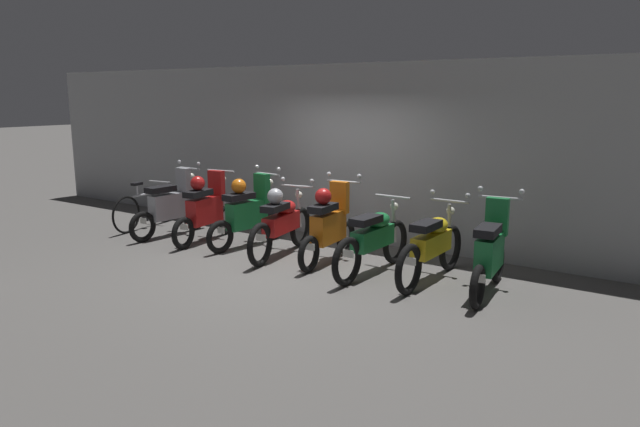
{
  "coord_description": "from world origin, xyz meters",
  "views": [
    {
      "loc": [
        5.07,
        -6.64,
        2.46
      ],
      "look_at": [
        0.32,
        0.35,
        0.75
      ],
      "focal_mm": 33.12,
      "sensor_mm": 36.0,
      "label": 1
    }
  ],
  "objects_px": {
    "motorbike_slot_3": "(282,222)",
    "motorbike_slot_7": "(490,253)",
    "motorbike_slot_4": "(329,225)",
    "bicycle": "(146,209)",
    "motorbike_slot_5": "(374,239)",
    "motorbike_slot_0": "(171,206)",
    "motorbike_slot_2": "(248,212)",
    "motorbike_slot_1": "(206,209)",
    "motorbike_slot_6": "(432,245)"
  },
  "relations": [
    {
      "from": "motorbike_slot_2",
      "to": "motorbike_slot_4",
      "type": "height_order",
      "value": "same"
    },
    {
      "from": "motorbike_slot_4",
      "to": "motorbike_slot_6",
      "type": "relative_size",
      "value": 0.86
    },
    {
      "from": "motorbike_slot_3",
      "to": "motorbike_slot_5",
      "type": "height_order",
      "value": "motorbike_slot_3"
    },
    {
      "from": "motorbike_slot_5",
      "to": "motorbike_slot_7",
      "type": "xyz_separation_m",
      "value": [
        1.62,
        0.06,
        0.04
      ]
    },
    {
      "from": "motorbike_slot_5",
      "to": "motorbike_slot_3",
      "type": "bearing_deg",
      "value": 179.42
    },
    {
      "from": "motorbike_slot_0",
      "to": "motorbike_slot_1",
      "type": "relative_size",
      "value": 1.0
    },
    {
      "from": "motorbike_slot_5",
      "to": "motorbike_slot_6",
      "type": "distance_m",
      "value": 0.82
    },
    {
      "from": "motorbike_slot_2",
      "to": "motorbike_slot_7",
      "type": "xyz_separation_m",
      "value": [
        4.05,
        -0.1,
        -0.04
      ]
    },
    {
      "from": "motorbike_slot_0",
      "to": "motorbike_slot_1",
      "type": "height_order",
      "value": "motorbike_slot_0"
    },
    {
      "from": "motorbike_slot_5",
      "to": "motorbike_slot_6",
      "type": "bearing_deg",
      "value": 9.62
    },
    {
      "from": "motorbike_slot_3",
      "to": "bicycle",
      "type": "distance_m",
      "value": 3.31
    },
    {
      "from": "motorbike_slot_2",
      "to": "motorbike_slot_5",
      "type": "relative_size",
      "value": 0.86
    },
    {
      "from": "motorbike_slot_1",
      "to": "motorbike_slot_2",
      "type": "xyz_separation_m",
      "value": [
        0.82,
        0.15,
        0.0
      ]
    },
    {
      "from": "motorbike_slot_0",
      "to": "motorbike_slot_3",
      "type": "distance_m",
      "value": 2.43
    },
    {
      "from": "motorbike_slot_4",
      "to": "motorbike_slot_3",
      "type": "bearing_deg",
      "value": -172.89
    },
    {
      "from": "motorbike_slot_2",
      "to": "motorbike_slot_4",
      "type": "distance_m",
      "value": 1.62
    },
    {
      "from": "motorbike_slot_4",
      "to": "motorbike_slot_5",
      "type": "bearing_deg",
      "value": -8.23
    },
    {
      "from": "motorbike_slot_4",
      "to": "motorbike_slot_7",
      "type": "xyz_separation_m",
      "value": [
        2.43,
        -0.06,
        -0.04
      ]
    },
    {
      "from": "bicycle",
      "to": "motorbike_slot_5",
      "type": "bearing_deg",
      "value": -1.6
    },
    {
      "from": "motorbike_slot_6",
      "to": "motorbike_slot_7",
      "type": "height_order",
      "value": "motorbike_slot_7"
    },
    {
      "from": "motorbike_slot_4",
      "to": "bicycle",
      "type": "xyz_separation_m",
      "value": [
        -4.11,
        0.02,
        -0.21
      ]
    },
    {
      "from": "motorbike_slot_3",
      "to": "motorbike_slot_7",
      "type": "height_order",
      "value": "motorbike_slot_7"
    },
    {
      "from": "motorbike_slot_2",
      "to": "motorbike_slot_4",
      "type": "relative_size",
      "value": 1.0
    },
    {
      "from": "motorbike_slot_1",
      "to": "bicycle",
      "type": "relative_size",
      "value": 0.98
    },
    {
      "from": "motorbike_slot_1",
      "to": "motorbike_slot_4",
      "type": "relative_size",
      "value": 1.0
    },
    {
      "from": "motorbike_slot_0",
      "to": "motorbike_slot_2",
      "type": "bearing_deg",
      "value": 6.72
    },
    {
      "from": "motorbike_slot_0",
      "to": "motorbike_slot_7",
      "type": "height_order",
      "value": "same"
    },
    {
      "from": "bicycle",
      "to": "motorbike_slot_6",
      "type": "bearing_deg",
      "value": 0.0
    },
    {
      "from": "motorbike_slot_6",
      "to": "bicycle",
      "type": "height_order",
      "value": "motorbike_slot_6"
    },
    {
      "from": "motorbike_slot_7",
      "to": "motorbike_slot_6",
      "type": "bearing_deg",
      "value": 174.35
    },
    {
      "from": "motorbike_slot_3",
      "to": "motorbike_slot_5",
      "type": "distance_m",
      "value": 1.63
    },
    {
      "from": "motorbike_slot_3",
      "to": "motorbike_slot_4",
      "type": "height_order",
      "value": "motorbike_slot_4"
    },
    {
      "from": "motorbike_slot_6",
      "to": "motorbike_slot_1",
      "type": "bearing_deg",
      "value": -178.26
    },
    {
      "from": "motorbike_slot_0",
      "to": "bicycle",
      "type": "bearing_deg",
      "value": 169.09
    },
    {
      "from": "motorbike_slot_1",
      "to": "motorbike_slot_4",
      "type": "xyz_separation_m",
      "value": [
        2.44,
        0.1,
        0.0
      ]
    },
    {
      "from": "motorbike_slot_2",
      "to": "motorbike_slot_5",
      "type": "xyz_separation_m",
      "value": [
        2.43,
        -0.16,
        -0.08
      ]
    },
    {
      "from": "motorbike_slot_0",
      "to": "motorbike_slot_2",
      "type": "height_order",
      "value": "same"
    },
    {
      "from": "motorbike_slot_3",
      "to": "motorbike_slot_6",
      "type": "distance_m",
      "value": 2.44
    },
    {
      "from": "motorbike_slot_1",
      "to": "motorbike_slot_5",
      "type": "xyz_separation_m",
      "value": [
        3.25,
        -0.01,
        -0.08
      ]
    },
    {
      "from": "motorbike_slot_1",
      "to": "motorbike_slot_7",
      "type": "bearing_deg",
      "value": 0.51
    },
    {
      "from": "motorbike_slot_1",
      "to": "motorbike_slot_7",
      "type": "relative_size",
      "value": 1.0
    },
    {
      "from": "motorbike_slot_2",
      "to": "motorbike_slot_4",
      "type": "xyz_separation_m",
      "value": [
        1.62,
        -0.04,
        0.0
      ]
    },
    {
      "from": "motorbike_slot_2",
      "to": "motorbike_slot_7",
      "type": "relative_size",
      "value": 1.0
    },
    {
      "from": "motorbike_slot_1",
      "to": "motorbike_slot_3",
      "type": "bearing_deg",
      "value": 0.08
    },
    {
      "from": "motorbike_slot_5",
      "to": "motorbike_slot_7",
      "type": "bearing_deg",
      "value": 2.05
    },
    {
      "from": "bicycle",
      "to": "motorbike_slot_3",
      "type": "bearing_deg",
      "value": -2.1
    },
    {
      "from": "motorbike_slot_7",
      "to": "motorbike_slot_1",
      "type": "bearing_deg",
      "value": -179.49
    },
    {
      "from": "motorbike_slot_2",
      "to": "motorbike_slot_3",
      "type": "bearing_deg",
      "value": -10.17
    },
    {
      "from": "motorbike_slot_2",
      "to": "motorbike_slot_6",
      "type": "distance_m",
      "value": 3.25
    },
    {
      "from": "motorbike_slot_3",
      "to": "motorbike_slot_7",
      "type": "distance_m",
      "value": 3.25
    }
  ]
}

